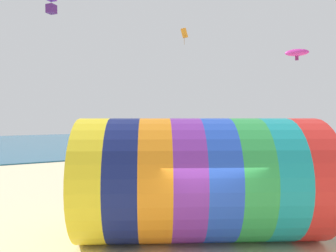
# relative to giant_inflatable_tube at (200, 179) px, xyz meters

# --- Properties ---
(sea) EXTENTS (120.00, 40.00, 0.10)m
(sea) POSITION_rel_giant_inflatable_tube_xyz_m (-0.66, 39.69, -1.83)
(sea) COLOR #236084
(sea) RESTS_ON ground
(giant_inflatable_tube) EXTENTS (8.22, 6.62, 3.75)m
(giant_inflatable_tube) POSITION_rel_giant_inflatable_tube_xyz_m (0.00, 0.00, 0.00)
(giant_inflatable_tube) COLOR yellow
(giant_inflatable_tube) RESTS_ON ground
(kite_purple_box) EXTENTS (0.73, 0.73, 1.48)m
(kite_purple_box) POSITION_rel_giant_inflatable_tube_xyz_m (-2.01, 14.01, 9.28)
(kite_purple_box) COLOR purple
(kite_orange_diamond) EXTENTS (0.56, 0.69, 1.43)m
(kite_orange_diamond) POSITION_rel_giant_inflatable_tube_xyz_m (9.86, 16.83, 9.36)
(kite_orange_diamond) COLOR orange
(kite_magenta_parafoil) EXTENTS (1.09, 1.17, 0.59)m
(kite_magenta_parafoil) POSITION_rel_giant_inflatable_tube_xyz_m (8.38, 3.35, 5.24)
(kite_magenta_parafoil) COLOR #D1339E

